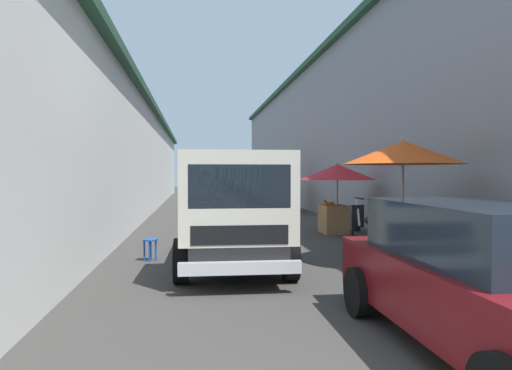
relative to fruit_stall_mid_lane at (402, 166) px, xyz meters
name	(u,v)px	position (x,y,z in m)	size (l,w,h in m)	color
ground	(247,225)	(7.09, 2.10, -1.89)	(90.00, 90.00, 0.00)	#3D3A38
building_left_whitewash	(47,157)	(9.34, 9.18, 0.47)	(49.80, 7.50, 4.69)	silver
building_right_concrete	(414,130)	(9.34, -4.98, 1.61)	(49.80, 7.50, 6.99)	gray
fruit_stall_mid_lane	(402,166)	(0.00, 0.00, 0.00)	(2.24, 2.24, 2.43)	#9E9EA3
fruit_stall_near_left	(270,176)	(12.40, 0.41, -0.25)	(2.70, 2.70, 2.10)	#9E9EA3
fruit_stall_near_right	(337,181)	(4.59, -0.21, -0.36)	(2.21, 2.21, 2.09)	#9E9EA3
hatchback_car	(493,278)	(-4.12, 1.04, -1.15)	(3.92, 1.95, 1.45)	#600F14
delivery_truck	(234,214)	(-0.21, 3.19, -0.85)	(4.96, 2.07, 2.08)	black
vendor_by_crates	(267,192)	(10.01, 0.94, -0.92)	(0.25, 0.66, 1.67)	navy
parked_scooter	(365,227)	(2.30, -0.19, -1.44)	(1.69, 0.32, 1.14)	black
plastic_stool	(150,244)	(1.12, 4.75, -1.56)	(0.30, 0.30, 0.43)	#194CB2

